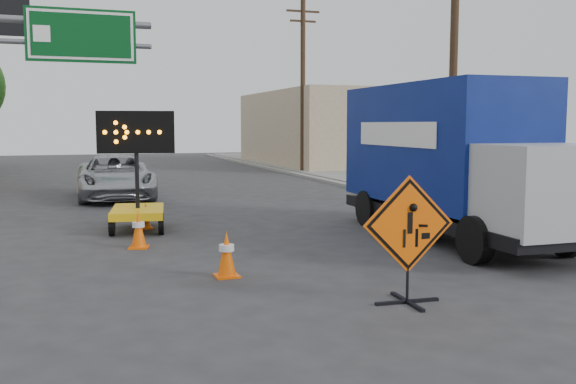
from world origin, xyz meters
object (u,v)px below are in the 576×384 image
construction_sign (408,237)px  box_truck (452,169)px  pickup_truck (115,177)px  arrow_board (138,204)px

construction_sign → box_truck: 5.69m
construction_sign → pickup_truck: bearing=104.6°
box_truck → pickup_truck: bearing=123.0°
pickup_truck → box_truck: bearing=-57.1°
arrow_board → pickup_truck: bearing=98.8°
arrow_board → pickup_truck: (-0.06, 7.22, 0.10)m
arrow_board → pickup_truck: 7.22m
arrow_board → construction_sign: bearing=-60.4°
construction_sign → arrow_board: bearing=114.2°
pickup_truck → box_truck: (6.65, -10.61, 0.82)m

